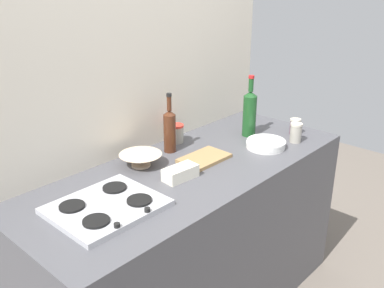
# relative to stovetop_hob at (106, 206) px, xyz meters

# --- Properties ---
(counter_block) EXTENTS (1.80, 0.70, 0.90)m
(counter_block) POSITION_rel_stovetop_hob_xyz_m (0.54, 0.02, -0.46)
(counter_block) COLOR #4C4C51
(counter_block) RESTS_ON ground
(backsplash_panel) EXTENTS (1.90, 0.06, 2.55)m
(backsplash_panel) POSITION_rel_stovetop_hob_xyz_m (0.54, 0.40, 0.36)
(backsplash_panel) COLOR beige
(backsplash_panel) RESTS_ON ground
(stovetop_hob) EXTENTS (0.43, 0.36, 0.04)m
(stovetop_hob) POSITION_rel_stovetop_hob_xyz_m (0.00, 0.00, 0.00)
(stovetop_hob) COLOR #B2B2B7
(stovetop_hob) RESTS_ON counter_block
(plate_stack) EXTENTS (0.21, 0.21, 0.04)m
(plate_stack) POSITION_rel_stovetop_hob_xyz_m (0.99, -0.11, 0.01)
(plate_stack) COLOR white
(plate_stack) RESTS_ON counter_block
(wine_bottle_leftmost) EXTENTS (0.08, 0.08, 0.36)m
(wine_bottle_leftmost) POSITION_rel_stovetop_hob_xyz_m (1.08, 0.07, 0.13)
(wine_bottle_leftmost) COLOR #19471E
(wine_bottle_leftmost) RESTS_ON counter_block
(wine_bottle_mid_left) EXTENTS (0.07, 0.07, 0.32)m
(wine_bottle_mid_left) POSITION_rel_stovetop_hob_xyz_m (0.60, 0.24, 0.11)
(wine_bottle_mid_left) COLOR #472314
(wine_bottle_mid_left) RESTS_ON counter_block
(mixing_bowl) EXTENTS (0.21, 0.21, 0.06)m
(mixing_bowl) POSITION_rel_stovetop_hob_xyz_m (0.37, 0.21, 0.02)
(mixing_bowl) COLOR beige
(mixing_bowl) RESTS_ON counter_block
(butter_dish) EXTENTS (0.17, 0.10, 0.06)m
(butter_dish) POSITION_rel_stovetop_hob_xyz_m (0.40, -0.03, 0.02)
(butter_dish) COLOR silver
(butter_dish) RESTS_ON counter_block
(condiment_jar_front) EXTENTS (0.06, 0.06, 0.09)m
(condiment_jar_front) POSITION_rel_stovetop_hob_xyz_m (1.28, -0.11, 0.03)
(condiment_jar_front) COLOR #66384C
(condiment_jar_front) RESTS_ON counter_block
(condiment_jar_rear) EXTENTS (0.07, 0.07, 0.11)m
(condiment_jar_rear) POSITION_rel_stovetop_hob_xyz_m (1.17, -0.18, 0.04)
(condiment_jar_rear) COLOR #9E998C
(condiment_jar_rear) RESTS_ON counter_block
(condiment_jar_spare) EXTENTS (0.08, 0.08, 0.11)m
(condiment_jar_spare) POSITION_rel_stovetop_hob_xyz_m (0.71, 0.30, 0.04)
(condiment_jar_spare) COLOR #9E998C
(condiment_jar_spare) RESTS_ON counter_block
(cutting_board) EXTENTS (0.26, 0.17, 0.02)m
(cutting_board) POSITION_rel_stovetop_hob_xyz_m (0.64, 0.03, -0.00)
(cutting_board) COLOR #9E7A4C
(cutting_board) RESTS_ON counter_block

